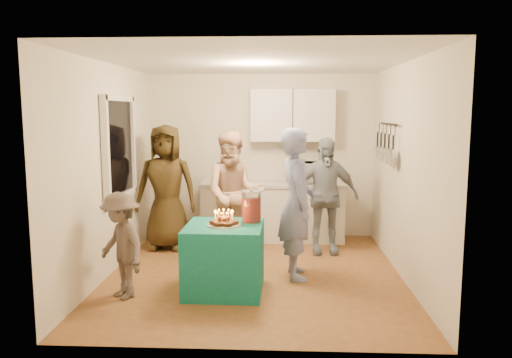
{
  "coord_description": "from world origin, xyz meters",
  "views": [
    {
      "loc": [
        0.3,
        -6.01,
        2.02
      ],
      "look_at": [
        0.0,
        0.35,
        1.15
      ],
      "focal_mm": 35.0,
      "sensor_mm": 36.0,
      "label": 1
    }
  ],
  "objects_px": {
    "punch_jar": "(251,207)",
    "man_birthday": "(297,203)",
    "counter": "(273,213)",
    "woman_back_center": "(234,194)",
    "microwave": "(306,173)",
    "woman_back_right": "(324,196)",
    "woman_back_left": "(166,187)",
    "party_table": "(224,258)",
    "child_near_left": "(121,246)"
  },
  "relations": [
    {
      "from": "counter",
      "to": "child_near_left",
      "type": "distance_m",
      "value": 3.02
    },
    {
      "from": "microwave",
      "to": "woman_back_left",
      "type": "xyz_separation_m",
      "value": [
        -2.07,
        -0.58,
        -0.16
      ]
    },
    {
      "from": "punch_jar",
      "to": "microwave",
      "type": "bearing_deg",
      "value": 70.87
    },
    {
      "from": "microwave",
      "to": "woman_back_right",
      "type": "xyz_separation_m",
      "value": [
        0.22,
        -0.71,
        -0.24
      ]
    },
    {
      "from": "punch_jar",
      "to": "woman_back_center",
      "type": "distance_m",
      "value": 1.26
    },
    {
      "from": "microwave",
      "to": "man_birthday",
      "type": "xyz_separation_m",
      "value": [
        -0.2,
        -1.77,
        -0.16
      ]
    },
    {
      "from": "punch_jar",
      "to": "man_birthday",
      "type": "distance_m",
      "value": 0.63
    },
    {
      "from": "woman_back_right",
      "to": "child_near_left",
      "type": "height_order",
      "value": "woman_back_right"
    },
    {
      "from": "woman_back_center",
      "to": "man_birthday",
      "type": "bearing_deg",
      "value": -51.09
    },
    {
      "from": "woman_back_left",
      "to": "woman_back_right",
      "type": "bearing_deg",
      "value": -1.63
    },
    {
      "from": "man_birthday",
      "to": "party_table",
      "type": "bearing_deg",
      "value": 115.88
    },
    {
      "from": "man_birthday",
      "to": "woman_back_center",
      "type": "bearing_deg",
      "value": 36.9
    },
    {
      "from": "woman_back_right",
      "to": "man_birthday",
      "type": "bearing_deg",
      "value": -116.97
    },
    {
      "from": "woman_back_right",
      "to": "woman_back_center",
      "type": "bearing_deg",
      "value": -176.47
    },
    {
      "from": "microwave",
      "to": "woman_back_right",
      "type": "height_order",
      "value": "woman_back_right"
    },
    {
      "from": "woman_back_right",
      "to": "punch_jar",
      "type": "bearing_deg",
      "value": -129.28
    },
    {
      "from": "woman_back_center",
      "to": "child_near_left",
      "type": "relative_size",
      "value": 1.5
    },
    {
      "from": "party_table",
      "to": "woman_back_left",
      "type": "bearing_deg",
      "value": 121.07
    },
    {
      "from": "microwave",
      "to": "man_birthday",
      "type": "relative_size",
      "value": 0.32
    },
    {
      "from": "counter",
      "to": "woman_back_right",
      "type": "bearing_deg",
      "value": -43.74
    },
    {
      "from": "counter",
      "to": "party_table",
      "type": "distance_m",
      "value": 2.36
    },
    {
      "from": "child_near_left",
      "to": "punch_jar",
      "type": "bearing_deg",
      "value": 61.35
    },
    {
      "from": "counter",
      "to": "woman_back_center",
      "type": "height_order",
      "value": "woman_back_center"
    },
    {
      "from": "party_table",
      "to": "punch_jar",
      "type": "xyz_separation_m",
      "value": [
        0.3,
        0.19,
        0.55
      ]
    },
    {
      "from": "woman_back_center",
      "to": "child_near_left",
      "type": "bearing_deg",
      "value": -127.94
    },
    {
      "from": "punch_jar",
      "to": "child_near_left",
      "type": "distance_m",
      "value": 1.49
    },
    {
      "from": "woman_back_center",
      "to": "woman_back_right",
      "type": "distance_m",
      "value": 1.28
    },
    {
      "from": "child_near_left",
      "to": "microwave",
      "type": "bearing_deg",
      "value": 94.02
    },
    {
      "from": "counter",
      "to": "woman_back_left",
      "type": "relative_size",
      "value": 1.2
    },
    {
      "from": "microwave",
      "to": "party_table",
      "type": "height_order",
      "value": "microwave"
    },
    {
      "from": "woman_back_center",
      "to": "counter",
      "type": "bearing_deg",
      "value": 54.62
    },
    {
      "from": "woman_back_right",
      "to": "child_near_left",
      "type": "distance_m",
      "value": 2.99
    },
    {
      "from": "child_near_left",
      "to": "woman_back_left",
      "type": "bearing_deg",
      "value": 132.14
    },
    {
      "from": "child_near_left",
      "to": "counter",
      "type": "bearing_deg",
      "value": 101.6
    },
    {
      "from": "microwave",
      "to": "woman_back_right",
      "type": "distance_m",
      "value": 0.78
    },
    {
      "from": "counter",
      "to": "punch_jar",
      "type": "bearing_deg",
      "value": -95.86
    },
    {
      "from": "punch_jar",
      "to": "man_birthday",
      "type": "bearing_deg",
      "value": 33.19
    },
    {
      "from": "man_birthday",
      "to": "woman_back_left",
      "type": "height_order",
      "value": "woman_back_left"
    },
    {
      "from": "man_birthday",
      "to": "counter",
      "type": "bearing_deg",
      "value": 2.96
    },
    {
      "from": "microwave",
      "to": "woman_back_left",
      "type": "relative_size",
      "value": 0.32
    },
    {
      "from": "party_table",
      "to": "woman_back_left",
      "type": "xyz_separation_m",
      "value": [
        -1.04,
        1.72,
        0.53
      ]
    },
    {
      "from": "counter",
      "to": "punch_jar",
      "type": "relative_size",
      "value": 6.47
    },
    {
      "from": "counter",
      "to": "child_near_left",
      "type": "height_order",
      "value": "child_near_left"
    },
    {
      "from": "child_near_left",
      "to": "woman_back_right",
      "type": "bearing_deg",
      "value": 82.02
    },
    {
      "from": "woman_back_right",
      "to": "woman_back_left",
      "type": "bearing_deg",
      "value": 171.77
    },
    {
      "from": "punch_jar",
      "to": "woman_back_center",
      "type": "bearing_deg",
      "value": 104.27
    },
    {
      "from": "punch_jar",
      "to": "child_near_left",
      "type": "bearing_deg",
      "value": -162.28
    },
    {
      "from": "party_table",
      "to": "woman_back_center",
      "type": "distance_m",
      "value": 1.49
    },
    {
      "from": "punch_jar",
      "to": "woman_back_left",
      "type": "distance_m",
      "value": 2.03
    },
    {
      "from": "party_table",
      "to": "punch_jar",
      "type": "height_order",
      "value": "punch_jar"
    }
  ]
}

